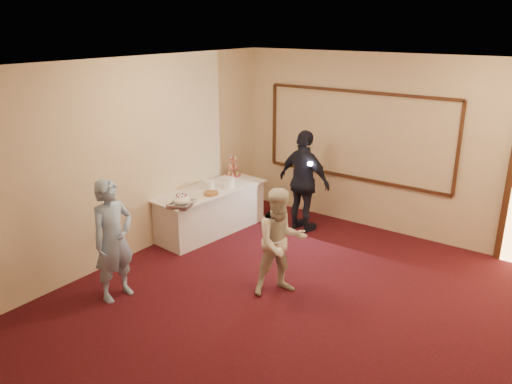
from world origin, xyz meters
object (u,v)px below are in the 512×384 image
plate_stack_a (209,185)px  woman (281,242)px  plate_stack_b (229,183)px  pavlova_tray (182,201)px  tart (211,194)px  cupcake_stand (233,168)px  buffet_table (210,210)px  guest (304,182)px  man (113,240)px

plate_stack_a → woman: bearing=-25.4°
plate_stack_b → plate_stack_a: bearing=-123.5°
pavlova_tray → plate_stack_b: size_ratio=2.42×
plate_stack_b → woman: (1.91, -1.29, -0.12)m
woman → plate_stack_b: bearing=92.4°
plate_stack_b → tart: (0.02, -0.50, -0.06)m
tart → cupcake_stand: bearing=109.7°
buffet_table → cupcake_stand: bearing=100.5°
plate_stack_b → guest: guest is taller
plate_stack_b → tart: plate_stack_b is taller
pavlova_tray → plate_stack_b: bearing=88.9°
man → plate_stack_a: bearing=13.5°
man → woman: (1.68, 1.35, -0.08)m
plate_stack_a → cupcake_stand: bearing=101.0°
tart → plate_stack_b: bearing=92.6°
woman → guest: (-0.85, 2.02, 0.15)m
pavlova_tray → woman: woman is taller
tart → pavlova_tray: bearing=-94.1°
plate_stack_a → plate_stack_b: size_ratio=0.95×
plate_stack_b → man: size_ratio=0.13×
man → buffet_table: bearing=13.7°
tart → man: size_ratio=0.17×
plate_stack_a → tart: size_ratio=0.69×
plate_stack_b → woman: bearing=-34.2°
woman → guest: size_ratio=0.83×
plate_stack_a → plate_stack_b: (0.20, 0.30, 0.00)m
plate_stack_a → woman: woman is taller
plate_stack_a → guest: bearing=39.2°
plate_stack_b → man: man is taller
plate_stack_a → man: bearing=-79.8°
buffet_table → plate_stack_b: 0.58m
woman → plate_stack_a: bearing=101.2°
pavlova_tray → plate_stack_a: (-0.17, 0.84, 0.01)m
buffet_table → guest: size_ratio=1.22×
man → pavlova_tray: bearing=12.7°
buffet_table → man: size_ratio=1.33×
buffet_table → plate_stack_a: 0.46m
plate_stack_a → man: man is taller
cupcake_stand → guest: 1.43m
plate_stack_a → guest: (1.25, 1.02, 0.03)m
plate_stack_a → tart: (0.22, -0.20, -0.05)m
guest → tart: bearing=58.0°
plate_stack_a → guest: 1.62m
pavlova_tray → guest: size_ratio=0.28×
buffet_table → pavlova_tray: 0.99m
buffet_table → woman: size_ratio=1.48×
woman → man: bearing=165.5°
man → cupcake_stand: bearing=13.7°
woman → cupcake_stand: bearing=87.0°
plate_stack_b → woman: size_ratio=0.14×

